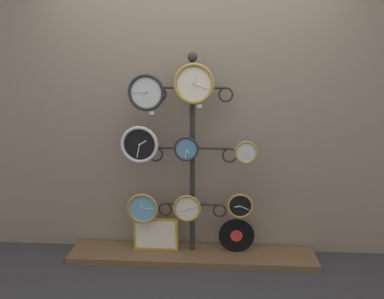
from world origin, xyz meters
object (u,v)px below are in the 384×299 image
(clock_bottom_right, at_px, (240,206))
(vinyl_record, at_px, (236,236))
(display_stand, at_px, (192,192))
(clock_bottom_left, at_px, (143,208))
(clock_bottom_center, at_px, (187,208))
(clock_top_left, at_px, (146,93))
(clock_top_center, at_px, (194,84))
(clock_middle_center, at_px, (186,149))
(clock_middle_right, at_px, (246,152))
(clock_middle_left, at_px, (140,145))
(picture_frame, at_px, (156,234))

(clock_bottom_right, xyz_separation_m, vinyl_record, (-0.02, 0.08, -0.32))
(display_stand, xyz_separation_m, clock_bottom_left, (-0.43, -0.08, -0.13))
(display_stand, relative_size, clock_bottom_center, 7.42)
(clock_top_left, relative_size, clock_top_center, 0.92)
(clock_middle_center, bearing_deg, vinyl_record, 7.82)
(display_stand, bearing_deg, clock_bottom_center, -108.87)
(vinyl_record, bearing_deg, clock_middle_right, -49.24)
(clock_top_center, height_order, clock_middle_center, clock_top_center)
(clock_middle_center, bearing_deg, display_stand, 61.88)
(clock_bottom_center, bearing_deg, clock_middle_right, 2.40)
(display_stand, relative_size, clock_middle_right, 9.34)
(clock_middle_left, bearing_deg, clock_middle_right, 0.25)
(clock_middle_right, xyz_separation_m, clock_bottom_left, (-0.88, 0.01, -0.52))
(clock_top_left, height_order, vinyl_record, clock_top_left)
(display_stand, bearing_deg, vinyl_record, -3.67)
(clock_middle_center, distance_m, clock_bottom_right, 0.67)
(clock_middle_center, height_order, vinyl_record, clock_middle_center)
(clock_top_left, height_order, clock_middle_center, clock_top_left)
(clock_top_left, distance_m, clock_middle_left, 0.44)
(clock_top_center, bearing_deg, clock_top_left, 178.76)
(clock_top_center, distance_m, vinyl_record, 1.40)
(clock_bottom_left, xyz_separation_m, clock_bottom_center, (0.39, -0.03, 0.02))
(clock_middle_right, distance_m, clock_bottom_left, 1.03)
(clock_bottom_left, xyz_separation_m, picture_frame, (0.10, 0.05, -0.27))
(clock_bottom_right, relative_size, picture_frame, 0.55)
(clock_middle_center, distance_m, picture_frame, 0.86)
(clock_top_center, distance_m, clock_bottom_right, 1.10)
(clock_bottom_right, bearing_deg, display_stand, 165.73)
(clock_top_left, height_order, picture_frame, clock_top_left)
(clock_bottom_center, bearing_deg, clock_middle_left, 177.63)
(display_stand, height_order, clock_top_center, display_stand)
(clock_bottom_left, bearing_deg, display_stand, 10.68)
(clock_middle_left, distance_m, clock_middle_center, 0.39)
(clock_top_left, relative_size, clock_middle_right, 1.56)
(clock_top_center, height_order, clock_bottom_center, clock_top_center)
(clock_bottom_left, height_order, clock_bottom_center, clock_bottom_center)
(display_stand, relative_size, picture_frame, 4.48)
(display_stand, relative_size, clock_top_left, 5.99)
(picture_frame, bearing_deg, clock_middle_center, -11.37)
(clock_top_center, bearing_deg, clock_bottom_left, 177.34)
(clock_bottom_right, distance_m, picture_frame, 0.82)
(clock_middle_right, bearing_deg, clock_top_left, -179.65)
(clock_middle_left, relative_size, clock_middle_center, 1.50)
(clock_bottom_left, bearing_deg, clock_middle_right, -0.49)
(clock_top_center, distance_m, picture_frame, 1.40)
(clock_middle_left, bearing_deg, clock_bottom_left, 61.18)
(clock_bottom_right, bearing_deg, vinyl_record, 102.89)
(clock_top_center, bearing_deg, clock_bottom_center, -172.77)
(clock_top_left, bearing_deg, display_stand, 14.28)
(vinyl_record, xyz_separation_m, picture_frame, (-0.73, -0.00, -0.01))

